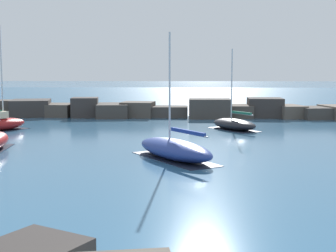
% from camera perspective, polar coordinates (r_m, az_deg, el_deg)
% --- Properties ---
extents(open_sea_beyond, '(400.00, 116.00, 0.01)m').
position_cam_1_polar(open_sea_beyond, '(117.16, 3.09, 3.84)').
color(open_sea_beyond, '#235175').
rests_on(open_sea_beyond, ground).
extents(breakwater_jetty, '(65.09, 6.77, 2.41)m').
position_cam_1_polar(breakwater_jetty, '(57.30, 3.91, 2.02)').
color(breakwater_jetty, '#383330').
rests_on(breakwater_jetty, ground).
extents(sailboat_moored_1, '(5.16, 6.07, 7.69)m').
position_cam_1_polar(sailboat_moored_1, '(45.08, 8.04, 0.24)').
color(sailboat_moored_1, black).
rests_on(sailboat_moored_1, ground).
extents(sailboat_moored_3, '(4.71, 5.88, 9.82)m').
position_cam_1_polar(sailboat_moored_3, '(46.81, -19.84, 0.32)').
color(sailboat_moored_3, maroon).
rests_on(sailboat_moored_3, ground).
extents(sailboat_moored_4, '(6.23, 7.47, 7.95)m').
position_cam_1_polar(sailboat_moored_4, '(29.44, 0.78, -2.83)').
color(sailboat_moored_4, navy).
rests_on(sailboat_moored_4, ground).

